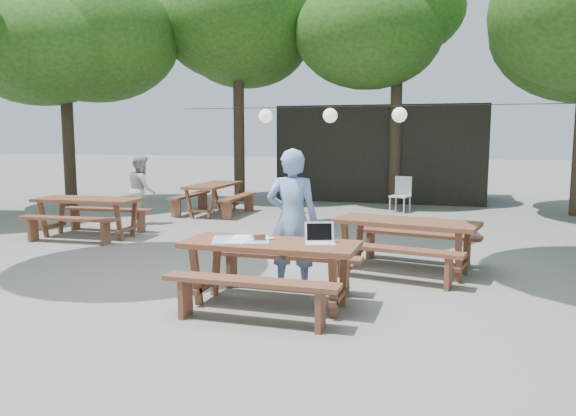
% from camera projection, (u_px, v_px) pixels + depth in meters
% --- Properties ---
extents(ground, '(80.00, 80.00, 0.00)m').
position_uv_depth(ground, '(247.00, 279.00, 7.68)').
color(ground, slate).
rests_on(ground, ground).
extents(pavilion, '(6.00, 3.00, 2.80)m').
position_uv_depth(pavilion, '(384.00, 153.00, 17.31)').
color(pavilion, black).
rests_on(pavilion, ground).
extents(main_picnic_table, '(2.00, 1.58, 0.75)m').
position_uv_depth(main_picnic_table, '(270.00, 273.00, 6.43)').
color(main_picnic_table, '#512C1C').
rests_on(main_picnic_table, ground).
extents(picnic_table_nw, '(2.04, 1.68, 0.75)m').
position_uv_depth(picnic_table_nw, '(89.00, 217.00, 10.79)').
color(picnic_table_nw, '#512C1C').
rests_on(picnic_table_nw, ground).
extents(picnic_table_ne, '(2.16, 1.91, 0.75)m').
position_uv_depth(picnic_table_ne, '(405.00, 245.00, 8.03)').
color(picnic_table_ne, '#512C1C').
rests_on(picnic_table_ne, ground).
extents(picnic_table_far_w, '(1.61, 2.01, 0.75)m').
position_uv_depth(picnic_table_far_w, '(214.00, 199.00, 13.86)').
color(picnic_table_far_w, '#512C1C').
rests_on(picnic_table_far_w, ground).
extents(woman, '(0.69, 0.48, 1.80)m').
position_uv_depth(woman, '(292.00, 220.00, 7.02)').
color(woman, '#7EA6E6').
rests_on(woman, ground).
extents(second_person, '(0.88, 0.93, 1.52)m').
position_uv_depth(second_person, '(142.00, 190.00, 12.31)').
color(second_person, beige).
rests_on(second_person, ground).
extents(plastic_chair, '(0.55, 0.55, 0.90)m').
position_uv_depth(plastic_chair, '(400.00, 202.00, 14.28)').
color(plastic_chair, silver).
rests_on(plastic_chair, ground).
extents(laptop, '(0.40, 0.36, 0.24)m').
position_uv_depth(laptop, '(320.00, 238.00, 6.27)').
color(laptop, white).
rests_on(laptop, main_picnic_table).
extents(tabletop_clutter, '(0.80, 0.74, 0.08)m').
position_uv_depth(tabletop_clutter, '(245.00, 239.00, 6.48)').
color(tabletop_clutter, blue).
rests_on(tabletop_clutter, main_picnic_table).
extents(paper_lanterns, '(9.00, 0.34, 0.38)m').
position_uv_depth(paper_lanterns, '(331.00, 115.00, 13.11)').
color(paper_lanterns, black).
rests_on(paper_lanterns, ground).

